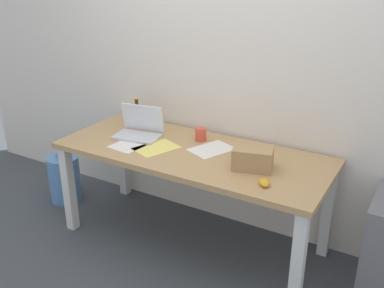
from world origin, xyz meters
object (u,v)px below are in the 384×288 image
(coffee_mug, at_px, (201,134))
(laptop_left, at_px, (139,130))
(desk, at_px, (192,162))
(cardboard_box, at_px, (253,158))
(beer_bottle, at_px, (137,115))
(water_cooler_jug, at_px, (65,178))
(computer_mouse, at_px, (264,182))

(coffee_mug, bearing_deg, laptop_left, -159.90)
(desk, bearing_deg, laptop_left, 175.44)
(desk, height_order, cardboard_box, cardboard_box)
(desk, relative_size, beer_bottle, 8.49)
(beer_bottle, bearing_deg, cardboard_box, -13.86)
(desk, distance_m, cardboard_box, 0.49)
(laptop_left, distance_m, cardboard_box, 0.95)
(desk, relative_size, cardboard_box, 7.74)
(water_cooler_jug, bearing_deg, coffee_mug, 10.33)
(laptop_left, bearing_deg, coffee_mug, 20.10)
(laptop_left, xyz_separation_m, beer_bottle, (-0.16, 0.19, 0.04))
(desk, distance_m, water_cooler_jug, 1.34)
(laptop_left, bearing_deg, cardboard_box, -4.82)
(desk, bearing_deg, coffee_mug, 102.29)
(desk, xyz_separation_m, water_cooler_jug, (-1.26, -0.02, -0.44))
(beer_bottle, relative_size, coffee_mug, 2.35)
(computer_mouse, relative_size, water_cooler_jug, 0.22)
(beer_bottle, relative_size, water_cooler_jug, 0.50)
(cardboard_box, bearing_deg, desk, 174.90)
(coffee_mug, height_order, water_cooler_jug, coffee_mug)
(desk, relative_size, computer_mouse, 18.98)
(laptop_left, xyz_separation_m, computer_mouse, (1.10, -0.26, -0.03))
(beer_bottle, bearing_deg, coffee_mug, -3.17)
(computer_mouse, bearing_deg, desk, 127.13)
(cardboard_box, xyz_separation_m, coffee_mug, (-0.51, 0.24, -0.02))
(laptop_left, relative_size, water_cooler_jug, 0.81)
(cardboard_box, bearing_deg, laptop_left, 175.18)
(computer_mouse, bearing_deg, laptop_left, 133.67)
(laptop_left, bearing_deg, computer_mouse, -13.48)
(laptop_left, bearing_deg, beer_bottle, 129.52)
(coffee_mug, bearing_deg, computer_mouse, -32.64)
(beer_bottle, xyz_separation_m, cardboard_box, (1.11, -0.27, -0.02))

